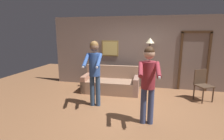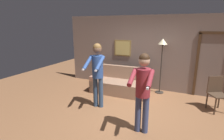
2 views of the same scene
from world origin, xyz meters
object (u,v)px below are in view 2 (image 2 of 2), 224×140
object	(u,v)px
person_standing_left	(97,69)
dining_chair_distant	(217,92)
person_standing_right	(143,86)
torchiere_lamp	(162,49)
couch	(120,85)

from	to	relation	value
person_standing_left	dining_chair_distant	size ratio (longest dim) A/B	1.94
person_standing_right	dining_chair_distant	world-z (taller)	person_standing_right
torchiere_lamp	person_standing_right	size ratio (longest dim) A/B	1.07
couch	person_standing_right	world-z (taller)	person_standing_right
couch	person_standing_right	distance (m)	2.47
dining_chair_distant	person_standing_left	bearing A→B (deg)	-159.13
couch	person_standing_left	bearing A→B (deg)	-97.26
person_standing_left	person_standing_right	bearing A→B (deg)	-25.75
couch	person_standing_left	size ratio (longest dim) A/B	1.07
person_standing_left	dining_chair_distant	distance (m)	3.27
person_standing_left	torchiere_lamp	bearing A→B (deg)	52.01
torchiere_lamp	person_standing_right	xyz separation A→B (m)	(0.02, -2.50, -0.45)
torchiere_lamp	dining_chair_distant	bearing A→B (deg)	-22.61
torchiere_lamp	person_standing_left	distance (m)	2.33
dining_chair_distant	torchiere_lamp	bearing A→B (deg)	157.39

